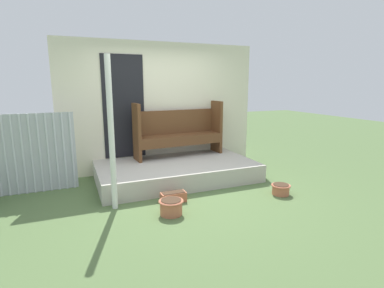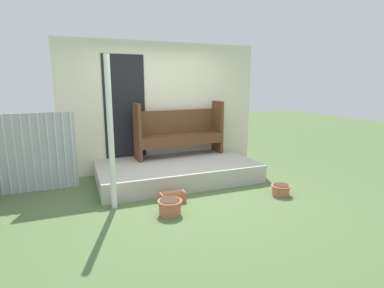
# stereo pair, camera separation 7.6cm
# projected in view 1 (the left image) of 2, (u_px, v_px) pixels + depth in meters

# --- Properties ---
(ground_plane) EXTENTS (24.00, 24.00, 0.00)m
(ground_plane) POSITION_uv_depth(u_px,v_px,m) (187.00, 194.00, 4.92)
(ground_plane) COLOR #516B3D
(porch_slab) EXTENTS (2.90, 1.61, 0.32)m
(porch_slab) POSITION_uv_depth(u_px,v_px,m) (177.00, 171.00, 5.66)
(porch_slab) COLOR #B7B2A5
(porch_slab) RESTS_ON ground_plane
(house_wall) EXTENTS (4.10, 0.08, 2.60)m
(house_wall) POSITION_uv_depth(u_px,v_px,m) (161.00, 107.00, 6.17)
(house_wall) COLOR beige
(house_wall) RESTS_ON ground_plane
(support_post) EXTENTS (0.08, 0.08, 2.17)m
(support_post) POSITION_uv_depth(u_px,v_px,m) (111.00, 135.00, 4.15)
(support_post) COLOR white
(support_post) RESTS_ON ground_plane
(bench) EXTENTS (1.84, 0.53, 1.10)m
(bench) POSITION_uv_depth(u_px,v_px,m) (178.00, 130.00, 6.09)
(bench) COLOR brown
(bench) RESTS_ON porch_slab
(flower_pot_left) EXTENTS (0.35, 0.35, 0.21)m
(flower_pot_left) POSITION_uv_depth(u_px,v_px,m) (171.00, 206.00, 4.14)
(flower_pot_left) COLOR #B76647
(flower_pot_left) RESTS_ON ground_plane
(flower_pot_middle) EXTENTS (0.31, 0.31, 0.17)m
(flower_pot_middle) POSITION_uv_depth(u_px,v_px,m) (281.00, 189.00, 4.88)
(flower_pot_middle) COLOR #B76647
(flower_pot_middle) RESTS_ON ground_plane
(planter_box_rect) EXTENTS (0.38, 0.17, 0.16)m
(planter_box_rect) POSITION_uv_depth(u_px,v_px,m) (173.00, 197.00, 4.57)
(planter_box_rect) COLOR #B26042
(planter_box_rect) RESTS_ON ground_plane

